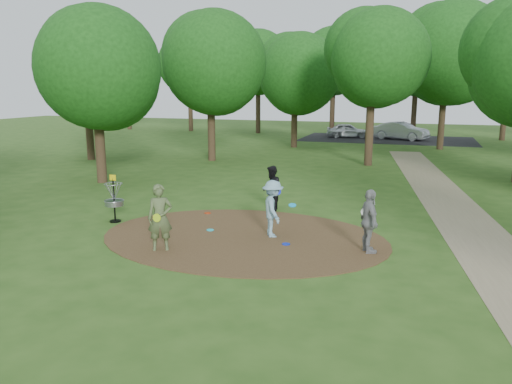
% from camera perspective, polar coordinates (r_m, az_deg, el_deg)
% --- Properties ---
extents(ground, '(100.00, 100.00, 0.00)m').
position_cam_1_polar(ground, '(14.53, -1.50, -5.18)').
color(ground, '#2D5119').
rests_on(ground, ground).
extents(dirt_clearing, '(8.40, 8.40, 0.02)m').
position_cam_1_polar(dirt_clearing, '(14.52, -1.50, -5.14)').
color(dirt_clearing, '#47301C').
rests_on(dirt_clearing, ground).
extents(footpath, '(7.55, 39.89, 0.01)m').
position_cam_1_polar(footpath, '(15.75, 24.16, -4.87)').
color(footpath, '#8C7A5B').
rests_on(footpath, ground).
extents(parking_lot, '(14.00, 8.00, 0.01)m').
position_cam_1_polar(parking_lot, '(43.35, 14.72, 5.87)').
color(parking_lot, black).
rests_on(parking_lot, ground).
extents(player_observer_with_disc, '(0.78, 0.68, 1.79)m').
position_cam_1_polar(player_observer_with_disc, '(13.39, -10.91, -2.91)').
color(player_observer_with_disc, '#516138').
rests_on(player_observer_with_disc, ground).
extents(player_throwing_with_disc, '(1.23, 1.24, 1.67)m').
position_cam_1_polar(player_throwing_with_disc, '(14.36, 1.93, -1.93)').
color(player_throwing_with_disc, '#7FABBD').
rests_on(player_throwing_with_disc, ground).
extents(player_walking_with_disc, '(0.77, 0.90, 1.60)m').
position_cam_1_polar(player_walking_with_disc, '(17.39, 1.79, 0.40)').
color(player_walking_with_disc, black).
rests_on(player_walking_with_disc, ground).
extents(player_waiting_with_disc, '(0.82, 1.08, 1.70)m').
position_cam_1_polar(player_waiting_with_disc, '(13.28, 12.81, -3.31)').
color(player_waiting_with_disc, gray).
rests_on(player_waiting_with_disc, ground).
extents(disc_ground_cyan, '(0.22, 0.22, 0.02)m').
position_cam_1_polar(disc_ground_cyan, '(15.19, -5.26, -4.34)').
color(disc_ground_cyan, '#1BCADF').
rests_on(disc_ground_cyan, dirt_clearing).
extents(disc_ground_blue, '(0.22, 0.22, 0.02)m').
position_cam_1_polar(disc_ground_blue, '(13.83, 3.45, -5.95)').
color(disc_ground_blue, '#0C25CE').
rests_on(disc_ground_blue, dirt_clearing).
extents(disc_ground_red, '(0.22, 0.22, 0.02)m').
position_cam_1_polar(disc_ground_red, '(17.21, -5.55, -2.40)').
color(disc_ground_red, '#BB3012').
rests_on(disc_ground_red, dirt_clearing).
extents(car_left, '(3.80, 2.05, 1.23)m').
position_cam_1_polar(car_left, '(43.84, 10.44, 6.93)').
color(car_left, '#B0B5B9').
rests_on(car_left, ground).
extents(car_right, '(4.71, 2.99, 1.47)m').
position_cam_1_polar(car_right, '(43.09, 16.22, 6.73)').
color(car_right, '#ACACB4').
rests_on(car_right, ground).
extents(disc_golf_basket, '(0.63, 0.63, 1.54)m').
position_cam_1_polar(disc_golf_basket, '(16.58, -15.94, -0.36)').
color(disc_golf_basket, black).
rests_on(disc_golf_basket, ground).
extents(tree_ring, '(37.38, 46.05, 9.75)m').
position_cam_1_polar(tree_ring, '(23.32, 11.14, 14.16)').
color(tree_ring, '#332316').
rests_on(tree_ring, ground).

